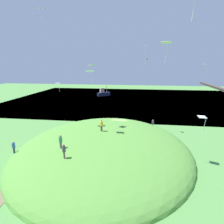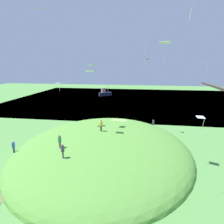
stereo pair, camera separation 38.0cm
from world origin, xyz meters
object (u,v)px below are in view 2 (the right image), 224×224
object	(u,v)px
kite_8	(208,61)
kite_7	(90,72)
person_walking_path	(13,145)
kite_1	(206,64)
kite_0	(58,83)
kite_9	(146,46)
kite_5	(201,119)
kite_2	(147,59)
person_watching_kites	(101,124)
person_near_shore	(153,123)
person_with_child	(60,140)
kite_6	(92,65)
kite_10	(41,9)
person_on_hilltop	(63,149)
boat_on_lake	(105,93)
kite_4	(165,43)

from	to	relation	value
kite_8	kite_7	bearing A→B (deg)	-47.68
person_walking_path	kite_1	distance (m)	28.84
kite_0	kite_7	xyz separation A→B (m)	(9.09, 8.41, 2.49)
kite_9	kite_5	bearing A→B (deg)	16.09
person_walking_path	kite_2	xyz separation A→B (m)	(-18.12, 16.97, 11.08)
kite_0	kite_1	bearing A→B (deg)	81.94
kite_0	kite_7	bearing A→B (deg)	42.78
person_watching_kites	kite_2	world-z (taller)	kite_2
person_near_shore	kite_7	size ratio (longest dim) A/B	0.78
person_walking_path	kite_5	world-z (taller)	kite_5
person_near_shore	kite_7	bearing A→B (deg)	83.47
person_with_child	kite_6	distance (m)	11.73
kite_0	kite_8	bearing A→B (deg)	107.45
kite_9	kite_10	xyz separation A→B (m)	(6.72, -14.37, 4.56)
kite_1	person_watching_kites	bearing A→B (deg)	-70.54
person_with_child	kite_9	xyz separation A→B (m)	(-14.09, 9.63, 11.40)
person_on_hilltop	kite_10	bearing A→B (deg)	-17.66
kite_0	person_on_hilltop	bearing A→B (deg)	23.82
boat_on_lake	person_watching_kites	distance (m)	48.78
kite_0	kite_9	distance (m)	16.82
person_on_hilltop	kite_10	xyz separation A→B (m)	(-9.55, -5.99, 16.10)
person_walking_path	person_on_hilltop	bearing A→B (deg)	-42.57
person_on_hilltop	kite_5	bearing A→B (deg)	-142.43
kite_2	person_with_child	bearing A→B (deg)	-27.52
person_with_child	kite_5	world-z (taller)	kite_5
boat_on_lake	kite_8	xyz separation A→B (m)	(30.53, 26.98, 11.66)
kite_2	kite_4	distance (m)	16.67
person_walking_path	kite_6	size ratio (longest dim) A/B	1.19
person_watching_kites	kite_1	world-z (taller)	kite_1
kite_6	person_watching_kites	bearing A→B (deg)	36.57
kite_5	kite_0	bearing A→B (deg)	-129.68
kite_5	kite_7	world-z (taller)	kite_7
kite_2	kite_7	size ratio (longest dim) A/B	0.58
person_with_child	kite_2	xyz separation A→B (m)	(-19.28, 10.04, 9.44)
kite_1	kite_7	world-z (taller)	kite_1
kite_5	kite_6	distance (m)	16.99
person_on_hilltop	kite_6	distance (m)	13.25
person_with_child	person_near_shore	world-z (taller)	person_with_child
kite_1	kite_6	size ratio (longest dim) A/B	1.04
person_walking_path	person_near_shore	xyz separation A→B (m)	(-15.66, 18.59, -0.80)
person_walking_path	kite_5	distance (m)	22.51
person_walking_path	kite_4	bearing A→B (deg)	-15.50
person_watching_kites	kite_5	size ratio (longest dim) A/B	0.79
kite_1	kite_9	bearing A→B (deg)	-111.13
kite_2	boat_on_lake	bearing A→B (deg)	-156.51
kite_6	kite_9	world-z (taller)	kite_9
boat_on_lake	kite_7	size ratio (longest dim) A/B	2.35
kite_8	kite_10	world-z (taller)	kite_10
kite_10	person_with_child	bearing A→B (deg)	32.70
kite_5	kite_10	size ratio (longest dim) A/B	1.20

